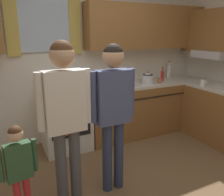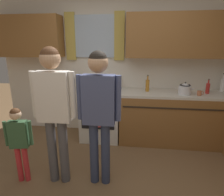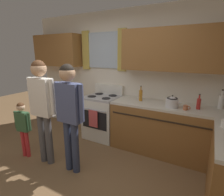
{
  "view_description": "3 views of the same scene",
  "coord_description": "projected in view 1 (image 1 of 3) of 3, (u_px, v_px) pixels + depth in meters",
  "views": [
    {
      "loc": [
        -1.18,
        -1.75,
        1.73
      ],
      "look_at": [
        0.06,
        0.76,
        0.94
      ],
      "focal_mm": 37.47,
      "sensor_mm": 36.0,
      "label": 1
    },
    {
      "loc": [
        0.27,
        -1.7,
        1.69
      ],
      "look_at": [
        -0.02,
        0.56,
        1.05
      ],
      "focal_mm": 30.61,
      "sensor_mm": 36.0,
      "label": 2
    },
    {
      "loc": [
        1.56,
        -1.48,
        1.77
      ],
      "look_at": [
        0.19,
        0.98,
        1.05
      ],
      "focal_mm": 28.47,
      "sensor_mm": 36.0,
      "label": 3
    }
  ],
  "objects": [
    {
      "name": "bottle_milk_white",
      "position": [
        169.0,
        71.0,
        4.46
      ],
      "size": [
        0.08,
        0.08,
        0.31
      ],
      "color": "white",
      "rests_on": "kitchen_counter_run"
    },
    {
      "name": "bottle_sauce_red",
      "position": [
        162.0,
        75.0,
        4.17
      ],
      "size": [
        0.06,
        0.06,
        0.25
      ],
      "color": "red",
      "rests_on": "kitchen_counter_run"
    },
    {
      "name": "kitchen_counter_run",
      "position": [
        170.0,
        109.0,
        4.05
      ],
      "size": [
        2.28,
        1.75,
        0.9
      ],
      "color": "brown",
      "rests_on": "ground"
    },
    {
      "name": "bottle_oil_amber",
      "position": [
        112.0,
        79.0,
        3.78
      ],
      "size": [
        0.06,
        0.06,
        0.29
      ],
      "color": "#B27223",
      "rests_on": "kitchen_counter_run"
    },
    {
      "name": "adult_holding_child",
      "position": [
        65.0,
        108.0,
        2.17
      ],
      "size": [
        0.52,
        0.23,
        1.67
      ],
      "color": "#4C4C51",
      "rests_on": "ground"
    },
    {
      "name": "stovetop_kettle",
      "position": [
        148.0,
        78.0,
        3.91
      ],
      "size": [
        0.27,
        0.2,
        0.21
      ],
      "color": "silver",
      "rests_on": "kitchen_counter_run"
    },
    {
      "name": "back_wall_unit",
      "position": [
        82.0,
        47.0,
        3.67
      ],
      "size": [
        4.6,
        0.42,
        2.6
      ],
      "color": "silver",
      "rests_on": "ground"
    },
    {
      "name": "stove_oven",
      "position": [
        65.0,
        119.0,
        3.54
      ],
      "size": [
        0.68,
        0.67,
        1.1
      ],
      "color": "silver",
      "rests_on": "ground"
    },
    {
      "name": "cup_terracotta",
      "position": [
        160.0,
        81.0,
        3.98
      ],
      "size": [
        0.11,
        0.07,
        0.08
      ],
      "color": "#B76642",
      "rests_on": "kitchen_counter_run"
    },
    {
      "name": "small_child",
      "position": [
        19.0,
        165.0,
        2.04
      ],
      "size": [
        0.33,
        0.13,
        0.98
      ],
      "color": "red",
      "rests_on": "ground"
    },
    {
      "name": "adult_in_plaid",
      "position": [
        113.0,
        103.0,
        2.43
      ],
      "size": [
        0.51,
        0.22,
        1.63
      ],
      "color": "#2D3856",
      "rests_on": "ground"
    },
    {
      "name": "mug_ceramic_white",
      "position": [
        203.0,
        83.0,
        3.78
      ],
      "size": [
        0.13,
        0.08,
        0.09
      ],
      "color": "white",
      "rests_on": "kitchen_counter_run"
    }
  ]
}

